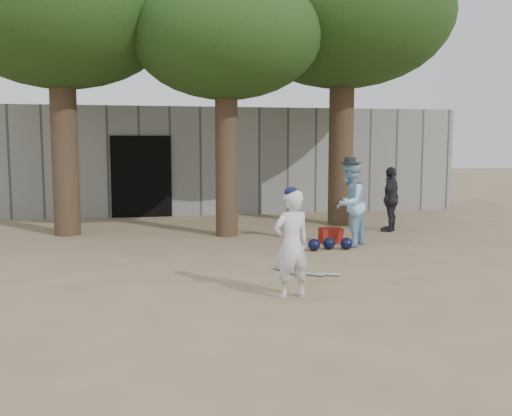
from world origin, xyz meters
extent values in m
plane|color=#937C5E|center=(0.00, 0.00, 0.00)|extent=(70.00, 70.00, 0.00)
imported|color=silver|center=(0.67, -0.95, 0.70)|extent=(0.58, 0.45, 1.39)
imported|color=#93C5E4|center=(2.73, 2.46, 0.83)|extent=(1.00, 1.01, 1.65)
imported|color=black|center=(4.34, 4.09, 0.73)|extent=(0.84, 0.87, 1.46)
cube|color=maroon|center=(2.50, 2.87, 0.15)|extent=(0.43, 0.33, 0.30)
cube|color=gray|center=(0.00, 8.00, 1.50)|extent=(16.00, 0.35, 3.00)
cube|color=black|center=(-1.20, 7.80, 1.10)|extent=(1.60, 0.08, 2.20)
cube|color=slate|center=(0.00, 10.50, 1.50)|extent=(16.00, 5.00, 3.00)
sphere|color=black|center=(1.92, 2.09, 0.12)|extent=(0.23, 0.23, 0.23)
sphere|color=black|center=(2.24, 2.19, 0.12)|extent=(0.23, 0.23, 0.23)
sphere|color=black|center=(2.56, 2.11, 0.12)|extent=(0.23, 0.23, 0.23)
cylinder|color=#B3B3BA|center=(0.99, 0.41, 0.03)|extent=(0.35, 0.68, 0.06)
cylinder|color=#B3B3BA|center=(1.17, 0.29, 0.03)|extent=(0.56, 0.53, 0.06)
cylinder|color=#B3B3BA|center=(1.35, 0.17, 0.03)|extent=(0.69, 0.31, 0.06)
cylinder|color=brown|center=(-2.80, 5.00, 2.75)|extent=(0.56, 0.56, 5.50)
ellipsoid|color=#284C19|center=(-2.80, 5.00, 4.70)|extent=(4.80, 4.80, 3.12)
cylinder|color=brown|center=(0.60, 4.20, 2.50)|extent=(0.48, 0.48, 5.00)
ellipsoid|color=#284C19|center=(0.60, 4.20, 4.20)|extent=(4.00, 4.00, 2.60)
cylinder|color=brown|center=(3.60, 5.40, 2.90)|extent=(0.60, 0.60, 5.80)
ellipsoid|color=#284C19|center=(3.60, 5.40, 5.00)|extent=(5.20, 5.20, 3.38)
camera|label=1|loc=(-1.19, -7.90, 1.96)|focal=40.00mm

